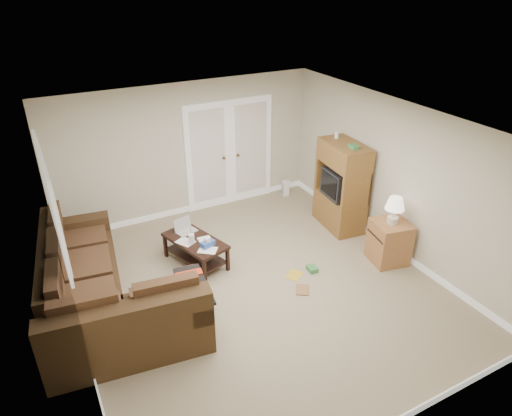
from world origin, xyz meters
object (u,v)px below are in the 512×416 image
sectional_sofa (100,295)px  tv_armoire (341,186)px  coffee_table (195,250)px  side_cabinet (390,239)px

sectional_sofa → tv_armoire: tv_armoire is taller
coffee_table → side_cabinet: bearing=-43.6°
tv_armoire → side_cabinet: bearing=-83.7°
side_cabinet → sectional_sofa: bearing=-178.8°
side_cabinet → coffee_table: bearing=164.7°
side_cabinet → tv_armoire: bearing=101.5°
sectional_sofa → side_cabinet: size_ratio=2.81×
sectional_sofa → side_cabinet: (4.36, -0.78, 0.05)m
sectional_sofa → side_cabinet: bearing=-2.9°
coffee_table → side_cabinet: size_ratio=1.05×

